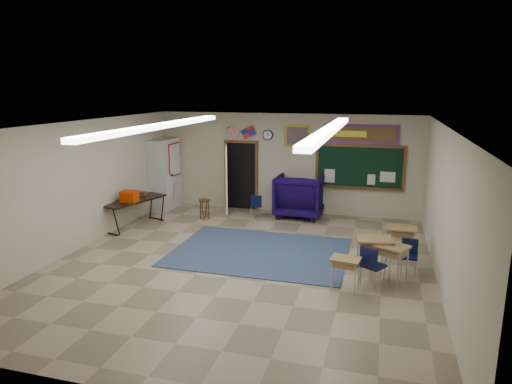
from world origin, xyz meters
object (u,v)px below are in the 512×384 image
(wingback_armchair, at_px, (300,196))
(folding_table, at_px, (135,212))
(student_desk_front_left, at_px, (374,256))
(student_desk_front_right, at_px, (401,242))
(wooden_stool, at_px, (205,209))

(wingback_armchair, distance_m, folding_table, 4.75)
(student_desk_front_left, height_order, student_desk_front_right, student_desk_front_left)
(student_desk_front_left, distance_m, wooden_stool, 5.68)
(wingback_armchair, bearing_deg, student_desk_front_left, 120.03)
(student_desk_front_right, relative_size, folding_table, 0.39)
(student_desk_front_left, xyz_separation_m, student_desk_front_right, (0.55, 1.09, -0.03))
(wooden_stool, bearing_deg, student_desk_front_left, -31.69)
(wingback_armchair, xyz_separation_m, wooden_stool, (-2.60, -1.08, -0.32))
(folding_table, relative_size, wooden_stool, 3.37)
(wingback_armchair, distance_m, student_desk_front_right, 4.07)
(student_desk_front_right, xyz_separation_m, wooden_stool, (-5.38, 1.89, -0.13))
(student_desk_front_right, bearing_deg, folding_table, 176.86)
(wingback_armchair, xyz_separation_m, folding_table, (-4.16, -2.29, -0.20))
(folding_table, distance_m, wooden_stool, 1.98)
(student_desk_front_left, bearing_deg, student_desk_front_right, 53.23)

